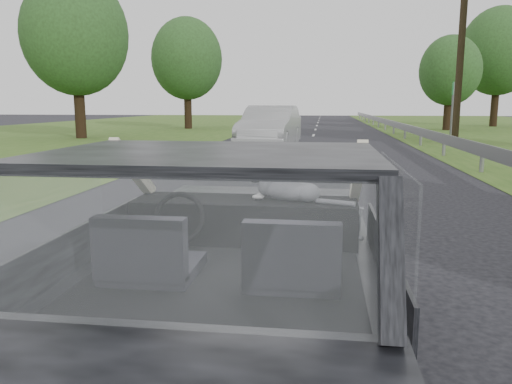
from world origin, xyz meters
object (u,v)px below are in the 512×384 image
(utility_pole, at_px, (462,37))
(other_car, at_px, (270,128))
(highway_sign, at_px, (452,109))
(cat, at_px, (289,189))
(subject_car, at_px, (229,264))

(utility_pole, bearing_deg, other_car, -151.77)
(utility_pole, bearing_deg, highway_sign, 78.13)
(other_car, xyz_separation_m, highway_sign, (8.76, 10.16, 0.60))
(cat, height_order, utility_pole, utility_pole)
(utility_pole, bearing_deg, cat, -107.06)
(highway_sign, height_order, utility_pole, utility_pole)
(cat, height_order, other_car, other_car)
(subject_car, relative_size, utility_pole, 0.46)
(other_car, distance_m, highway_sign, 13.43)
(cat, bearing_deg, highway_sign, 88.67)
(subject_car, height_order, cat, subject_car)
(highway_sign, distance_m, utility_pole, 6.95)
(cat, xyz_separation_m, highway_sign, (7.04, 24.89, 0.32))
(subject_car, distance_m, utility_pole, 20.61)
(cat, relative_size, other_car, 0.12)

